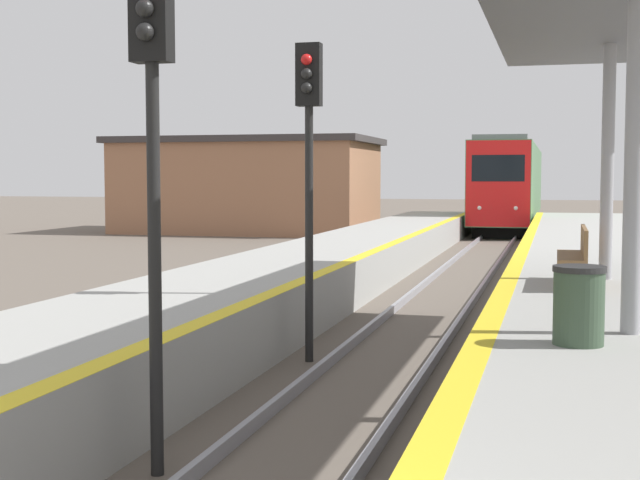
{
  "coord_description": "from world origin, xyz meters",
  "views": [
    {
      "loc": [
        2.4,
        -2.98,
        2.74
      ],
      "look_at": [
        -3.36,
        18.65,
        1.12
      ],
      "focal_mm": 50.0,
      "sensor_mm": 36.0,
      "label": 1
    }
  ],
  "objects_px": {
    "train": "(511,184)",
    "signal_mid": "(309,141)",
    "signal_near": "(152,120)",
    "trash_bin": "(579,305)",
    "bench": "(576,254)"
  },
  "relations": [
    {
      "from": "train",
      "to": "signal_mid",
      "type": "relative_size",
      "value": 5.0
    },
    {
      "from": "signal_near",
      "to": "train",
      "type": "bearing_deg",
      "value": 88.5
    },
    {
      "from": "train",
      "to": "signal_near",
      "type": "xyz_separation_m",
      "value": [
        -1.1,
        -42.13,
        0.96
      ]
    },
    {
      "from": "trash_bin",
      "to": "bench",
      "type": "height_order",
      "value": "bench"
    },
    {
      "from": "signal_near",
      "to": "bench",
      "type": "xyz_separation_m",
      "value": [
        3.81,
        7.29,
        -1.74
      ]
    },
    {
      "from": "signal_near",
      "to": "trash_bin",
      "type": "xyz_separation_m",
      "value": [
        3.74,
        2.1,
        -1.82
      ]
    },
    {
      "from": "train",
      "to": "bench",
      "type": "bearing_deg",
      "value": -85.55
    },
    {
      "from": "signal_near",
      "to": "signal_mid",
      "type": "distance_m",
      "value": 5.17
    },
    {
      "from": "signal_near",
      "to": "signal_mid",
      "type": "xyz_separation_m",
      "value": [
        0.01,
        5.17,
        0.0
      ]
    },
    {
      "from": "signal_mid",
      "to": "trash_bin",
      "type": "relative_size",
      "value": 5.7
    },
    {
      "from": "signal_mid",
      "to": "trash_bin",
      "type": "distance_m",
      "value": 5.16
    },
    {
      "from": "trash_bin",
      "to": "signal_near",
      "type": "bearing_deg",
      "value": -150.68
    },
    {
      "from": "train",
      "to": "bench",
      "type": "relative_size",
      "value": 11.66
    },
    {
      "from": "signal_near",
      "to": "trash_bin",
      "type": "distance_m",
      "value": 4.66
    },
    {
      "from": "train",
      "to": "signal_near",
      "type": "bearing_deg",
      "value": -91.5
    }
  ]
}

